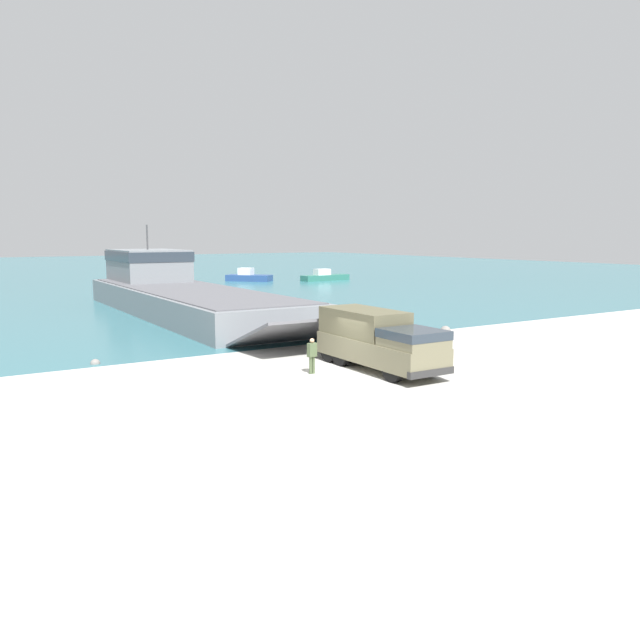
# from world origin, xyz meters

# --- Properties ---
(ground_plane) EXTENTS (240.00, 240.00, 0.00)m
(ground_plane) POSITION_xyz_m (0.00, 0.00, 0.00)
(ground_plane) COLOR #B7B5AD
(water_surface) EXTENTS (240.00, 180.00, 0.01)m
(water_surface) POSITION_xyz_m (0.00, 97.38, 0.00)
(water_surface) COLOR #336B75
(water_surface) RESTS_ON ground_plane
(landing_craft) EXTENTS (8.73, 38.19, 7.56)m
(landing_craft) POSITION_xyz_m (2.22, 27.98, 1.81)
(landing_craft) COLOR gray
(landing_craft) RESTS_ON ground_plane
(military_truck) EXTENTS (2.53, 7.71, 2.85)m
(military_truck) POSITION_xyz_m (2.44, -0.59, 1.50)
(military_truck) COLOR #6B664C
(military_truck) RESTS_ON ground_plane
(soldier_on_ramp) EXTENTS (0.47, 0.31, 1.70)m
(soldier_on_ramp) POSITION_xyz_m (-0.78, 0.35, 0.98)
(soldier_on_ramp) COLOR #475638
(soldier_on_ramp) RESTS_ON ground_plane
(moored_boat_a) EXTENTS (6.19, 6.39, 1.90)m
(moored_boat_a) POSITION_xyz_m (23.05, 57.38, 0.63)
(moored_boat_a) COLOR navy
(moored_boat_a) RESTS_ON ground_plane
(moored_boat_b) EXTENTS (7.69, 2.49, 1.71)m
(moored_boat_b) POSITION_xyz_m (33.08, 52.68, 0.57)
(moored_boat_b) COLOR #2D7060
(moored_boat_b) RESTS_ON ground_plane
(shoreline_rock_a) EXTENTS (0.72, 0.72, 0.72)m
(shoreline_rock_a) POSITION_xyz_m (13.94, 6.92, 0.00)
(shoreline_rock_a) COLOR gray
(shoreline_rock_a) RESTS_ON ground_plane
(shoreline_rock_b) EXTENTS (0.50, 0.50, 0.50)m
(shoreline_rock_b) POSITION_xyz_m (-9.01, 8.19, 0.00)
(shoreline_rock_b) COLOR gray
(shoreline_rock_b) RESTS_ON ground_plane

